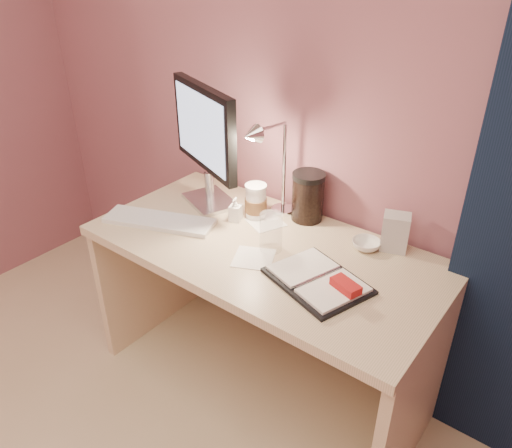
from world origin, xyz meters
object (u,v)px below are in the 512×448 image
Objects in this scene: keyboard at (159,221)px; desk_lamp at (274,164)px; dark_jar at (308,199)px; product_box at (395,232)px; monitor at (207,136)px; bowl at (366,245)px; desk at (274,283)px; clear_cup at (271,232)px; planner at (320,280)px; coffee_cup at (256,202)px; lotion_bottle at (235,210)px.

desk_lamp reaches higher than keyboard.
product_box is at bearing 0.45° from dark_jar.
monitor reaches higher than bowl.
clear_cup is at bearing -66.16° from desk.
dark_jar is (-0.28, 0.36, 0.08)m from planner.
keyboard is 1.17× the size of planner.
desk_lamp is at bearing 173.29° from product_box.
keyboard is 2.47× the size of dark_jar.
product_box is at bearing 12.37° from coffee_cup.
monitor is at bearing 164.47° from lotion_bottle.
clear_cup reaches higher than keyboard.
coffee_cup is at bearing 171.94° from product_box.
desk_lamp reaches higher than lotion_bottle.
lotion_bottle is at bearing 177.60° from product_box.
keyboard is at bearing -78.17° from monitor.
desk is 3.26× the size of desk_lamp.
desk is 0.51m from desk_lamp.
product_box reaches higher than bowl.
lotion_bottle is 0.27m from desk_lamp.
dark_jar is at bearing 34.17° from coffee_cup.
product_box is 0.34× the size of desk_lamp.
lotion_bottle is 0.25× the size of desk_lamp.
dark_jar is 0.23m from desk_lamp.
clear_cup reaches higher than product_box.
monitor is 2.83× the size of dark_jar.
dark_jar is at bearing 86.20° from desk.
planner is 0.54m from lotion_bottle.
planner is 2.11× the size of dark_jar.
monitor is at bearing -174.93° from coffee_cup.
clear_cup is 0.28m from desk_lamp.
bowl is (0.73, 0.08, -0.30)m from monitor.
desk_lamp reaches higher than desk.
bowl is 0.26× the size of desk_lamp.
planner is at bearing -94.60° from bowl.
product_box is (0.39, 0.00, -0.02)m from dark_jar.
bowl is 0.12m from product_box.
dark_jar is at bearing 19.38° from keyboard.
desk is 0.55m from product_box.
monitor is at bearing 169.78° from product_box.
coffee_cup reaches higher than planner.
planner is 0.47m from dark_jar.
keyboard is at bearing -139.00° from lotion_bottle.
coffee_cup is 1.38× the size of bowl.
clear_cup is at bearing -43.82° from desk_lamp.
desk is 0.31m from clear_cup.
clear_cup is at bearing -177.28° from planner.
monitor is 4.82× the size of bowl.
bowl is 1.05× the size of lotion_bottle.
desk_lamp is at bearing -129.15° from dark_jar.
planner is 2.61× the size of coffee_cup.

